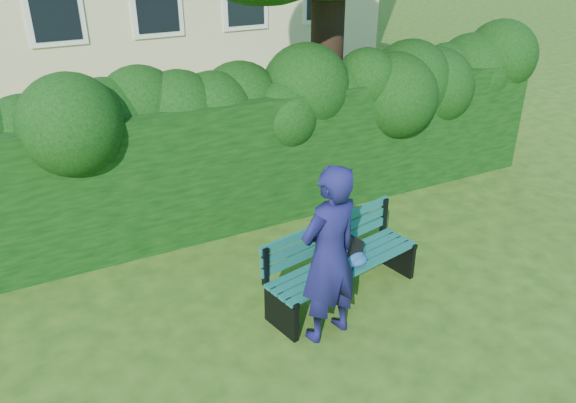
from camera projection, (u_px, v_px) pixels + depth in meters
ground at (312, 296)px, 6.42m from camera, size 80.00×80.00×0.00m
hedge at (235, 159)px, 7.76m from camera, size 10.00×1.00×1.80m
park_bench at (342, 258)px, 6.20m from camera, size 1.97×0.92×0.89m
man_reading at (329, 256)px, 5.43m from camera, size 0.76×0.57×1.89m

